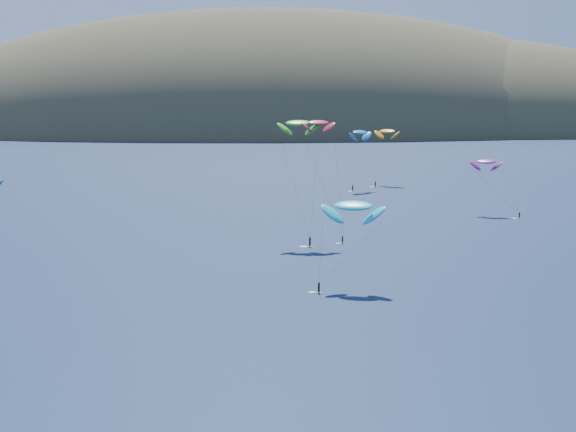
% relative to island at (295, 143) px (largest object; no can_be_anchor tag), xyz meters
% --- Properties ---
extents(island, '(730.00, 300.00, 210.00)m').
position_rel_island_xyz_m(island, '(0.00, 0.00, 0.00)').
color(island, '#3D3526').
rests_on(island, ground).
extents(kitesurfer_3, '(8.75, 10.95, 27.81)m').
position_rel_island_xyz_m(kitesurfer_3, '(-26.77, -459.02, 36.07)').
color(kitesurfer_3, yellow).
rests_on(kitesurfer_3, ground).
extents(kitesurfer_4, '(9.94, 10.34, 21.18)m').
position_rel_island_xyz_m(kitesurfer_4, '(-1.26, -372.82, 29.28)').
color(kitesurfer_4, yellow).
rests_on(kitesurfer_4, ground).
extents(kitesurfer_5, '(12.20, 8.55, 16.41)m').
position_rel_island_xyz_m(kitesurfer_5, '(-20.39, -500.69, 24.34)').
color(kitesurfer_5, yellow).
rests_on(kitesurfer_5, ground).
extents(kitesurfer_6, '(11.30, 12.87, 15.89)m').
position_rel_island_xyz_m(kitesurfer_6, '(24.81, -424.54, 24.42)').
color(kitesurfer_6, yellow).
rests_on(kitesurfer_6, ground).
extents(kitesurfer_9, '(9.48, 7.25, 27.52)m').
position_rel_island_xyz_m(kitesurfer_9, '(-22.60, -459.56, 36.19)').
color(kitesurfer_9, yellow).
rests_on(kitesurfer_9, ground).
extents(kitesurfer_11, '(11.03, 15.76, 20.58)m').
position_rel_island_xyz_m(kitesurfer_11, '(10.24, -357.57, 28.78)').
color(kitesurfer_11, yellow).
rests_on(kitesurfer_11, ground).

